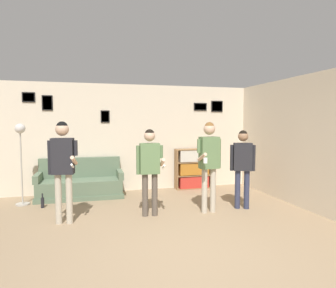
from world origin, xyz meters
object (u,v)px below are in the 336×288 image
at_px(floor_lamp, 21,147).
at_px(person_spectator_near_bookshelf, 243,161).
at_px(bottle_on_floor, 43,202).
at_px(person_player_foreground_left, 63,161).
at_px(person_watcher_holding_cup, 209,157).
at_px(person_player_foreground_center, 150,163).
at_px(couch, 80,185).
at_px(bookshelf, 193,169).

height_order(floor_lamp, person_spectator_near_bookshelf, floor_lamp).
bearing_deg(person_spectator_near_bookshelf, bottle_on_floor, 164.70).
height_order(person_player_foreground_left, bottle_on_floor, person_player_foreground_left).
height_order(person_watcher_holding_cup, bottle_on_floor, person_watcher_holding_cup).
bearing_deg(person_player_foreground_left, bottle_on_floor, 114.48).
distance_m(floor_lamp, bottle_on_floor, 1.25).
xyz_separation_m(person_watcher_holding_cup, bottle_on_floor, (-3.17, 1.15, -0.97)).
xyz_separation_m(person_player_foreground_left, person_spectator_near_bookshelf, (3.42, 0.04, -0.13)).
height_order(floor_lamp, person_player_foreground_center, floor_lamp).
bearing_deg(bottle_on_floor, floor_lamp, 142.36).
distance_m(couch, person_player_foreground_center, 2.33).
relative_size(couch, person_spectator_near_bookshelf, 1.22).
xyz_separation_m(person_player_foreground_left, person_watcher_holding_cup, (2.66, -0.04, -0.01)).
relative_size(bookshelf, person_player_foreground_center, 0.65).
bearing_deg(person_watcher_holding_cup, couch, 142.32).
relative_size(bookshelf, floor_lamp, 0.61).
bearing_deg(person_watcher_holding_cup, person_spectator_near_bookshelf, 5.98).
bearing_deg(bookshelf, person_spectator_near_bookshelf, -80.37).
height_order(bookshelf, floor_lamp, floor_lamp).
bearing_deg(person_player_foreground_center, bottle_on_floor, 152.24).
bearing_deg(floor_lamp, person_spectator_near_bookshelf, -17.94).
xyz_separation_m(bookshelf, person_watcher_holding_cup, (-0.42, -2.08, 0.57)).
distance_m(person_player_foreground_center, person_spectator_near_bookshelf, 1.90).
distance_m(bookshelf, person_spectator_near_bookshelf, 2.08).
xyz_separation_m(couch, person_player_foreground_center, (1.30, -1.80, 0.70)).
bearing_deg(bottle_on_floor, person_watcher_holding_cup, -19.99).
distance_m(person_player_foreground_left, person_watcher_holding_cup, 2.66).
distance_m(floor_lamp, person_spectator_near_bookshelf, 4.60).
height_order(bookshelf, person_spectator_near_bookshelf, person_spectator_near_bookshelf).
relative_size(floor_lamp, person_player_foreground_left, 0.98).
bearing_deg(bookshelf, bottle_on_floor, -165.51).
xyz_separation_m(bookshelf, person_player_foreground_center, (-1.56, -2.00, 0.47)).
height_order(couch, person_spectator_near_bookshelf, person_spectator_near_bookshelf).
distance_m(couch, floor_lamp, 1.56).
xyz_separation_m(bookshelf, floor_lamp, (-4.03, -0.59, 0.72)).
bearing_deg(couch, person_spectator_near_bookshelf, -29.46).
xyz_separation_m(floor_lamp, person_player_foreground_left, (0.95, -1.46, -0.14)).
relative_size(person_player_foreground_left, person_spectator_near_bookshelf, 1.11).
distance_m(bookshelf, person_watcher_holding_cup, 2.20).
bearing_deg(person_player_foreground_center, bookshelf, 51.95).
xyz_separation_m(floor_lamp, bottle_on_floor, (0.44, -0.34, -1.12)).
distance_m(person_watcher_holding_cup, bottle_on_floor, 3.51).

